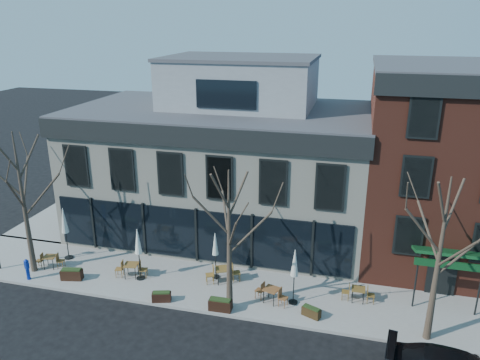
# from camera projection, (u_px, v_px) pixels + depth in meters

# --- Properties ---
(ground) EXTENTS (120.00, 120.00, 0.00)m
(ground) POSITION_uv_depth(u_px,v_px,m) (198.00, 264.00, 27.01)
(ground) COLOR black
(ground) RESTS_ON ground
(sidewalk_front) EXTENTS (33.50, 4.70, 0.15)m
(sidewalk_front) POSITION_uv_depth(u_px,v_px,m) (243.00, 290.00, 24.25)
(sidewalk_front) COLOR gray
(sidewalk_front) RESTS_ON ground
(sidewalk_side) EXTENTS (4.50, 12.00, 0.15)m
(sidewalk_side) POSITION_uv_depth(u_px,v_px,m) (83.00, 206.00, 35.13)
(sidewalk_side) COLOR gray
(sidewalk_side) RESTS_ON ground
(corner_building) EXTENTS (18.39, 10.39, 11.10)m
(corner_building) POSITION_uv_depth(u_px,v_px,m) (223.00, 161.00, 30.08)
(corner_building) COLOR beige
(corner_building) RESTS_ON ground
(red_brick_building) EXTENTS (8.20, 11.78, 11.18)m
(red_brick_building) POSITION_uv_depth(u_px,v_px,m) (440.00, 163.00, 26.65)
(red_brick_building) COLOR maroon
(red_brick_building) RESTS_ON ground
(tree_corner) EXTENTS (3.93, 3.98, 7.92)m
(tree_corner) POSITION_uv_depth(u_px,v_px,m) (24.00, 202.00, 24.69)
(tree_corner) COLOR #382B21
(tree_corner) RESTS_ON sidewalk_front
(tree_mid) EXTENTS (3.50, 3.55, 7.04)m
(tree_mid) POSITION_uv_depth(u_px,v_px,m) (229.00, 240.00, 21.49)
(tree_mid) COLOR #382B21
(tree_mid) RESTS_ON sidewalk_front
(tree_right) EXTENTS (3.72, 3.77, 7.48)m
(tree_right) POSITION_uv_depth(u_px,v_px,m) (439.00, 260.00, 19.29)
(tree_right) COLOR #382B21
(tree_right) RESTS_ON sidewalk_front
(call_box) EXTENTS (0.25, 0.24, 1.23)m
(call_box) POSITION_uv_depth(u_px,v_px,m) (27.00, 268.00, 24.95)
(call_box) COLOR #0B2698
(call_box) RESTS_ON sidewalk_front
(cafe_set_0) EXTENTS (1.66, 0.78, 0.85)m
(cafe_set_0) POSITION_uv_depth(u_px,v_px,m) (50.00, 260.00, 26.21)
(cafe_set_0) COLOR brown
(cafe_set_0) RESTS_ON sidewalk_front
(cafe_set_1) EXTENTS (1.82, 0.84, 0.93)m
(cafe_set_1) POSITION_uv_depth(u_px,v_px,m) (131.00, 269.00, 25.25)
(cafe_set_1) COLOR brown
(cafe_set_1) RESTS_ON sidewalk_front
(cafe_set_3) EXTENTS (1.91, 1.21, 1.00)m
(cafe_set_3) POSITION_uv_depth(u_px,v_px,m) (223.00, 273.00, 24.75)
(cafe_set_3) COLOR brown
(cafe_set_3) RESTS_ON sidewalk_front
(cafe_set_4) EXTENTS (1.79, 0.92, 0.92)m
(cafe_set_4) POSITION_uv_depth(u_px,v_px,m) (271.00, 294.00, 22.99)
(cafe_set_4) COLOR brown
(cafe_set_4) RESTS_ON sidewalk_front
(cafe_set_5) EXTENTS (1.63, 0.66, 0.86)m
(cafe_set_5) POSITION_uv_depth(u_px,v_px,m) (358.00, 293.00, 23.09)
(cafe_set_5) COLOR brown
(cafe_set_5) RESTS_ON sidewalk_front
(umbrella_0) EXTENTS (0.50, 0.50, 3.14)m
(umbrella_0) POSITION_uv_depth(u_px,v_px,m) (64.00, 223.00, 26.66)
(umbrella_0) COLOR black
(umbrella_0) RESTS_ON sidewalk_front
(umbrella_1) EXTENTS (0.47, 0.47, 2.91)m
(umbrella_1) POSITION_uv_depth(u_px,v_px,m) (138.00, 244.00, 24.55)
(umbrella_1) COLOR black
(umbrella_1) RESTS_ON sidewalk_front
(umbrella_2) EXTENTS (0.42, 0.42, 2.62)m
(umbrella_2) POSITION_uv_depth(u_px,v_px,m) (215.00, 246.00, 24.76)
(umbrella_2) COLOR black
(umbrella_2) RESTS_ON sidewalk_front
(umbrella_3) EXTENTS (0.47, 0.47, 2.91)m
(umbrella_3) POSITION_uv_depth(u_px,v_px,m) (295.00, 266.00, 22.41)
(umbrella_3) COLOR black
(umbrella_3) RESTS_ON sidewalk_front
(planter_0) EXTENTS (1.19, 0.67, 0.63)m
(planter_0) POSITION_uv_depth(u_px,v_px,m) (72.00, 274.00, 25.06)
(planter_0) COLOR black
(planter_0) RESTS_ON sidewalk_front
(planter_1) EXTENTS (0.99, 0.62, 0.52)m
(planter_1) POSITION_uv_depth(u_px,v_px,m) (162.00, 296.00, 23.14)
(planter_1) COLOR black
(planter_1) RESTS_ON sidewalk_front
(planter_2) EXTENTS (1.11, 0.47, 0.62)m
(planter_2) POSITION_uv_depth(u_px,v_px,m) (220.00, 305.00, 22.40)
(planter_2) COLOR black
(planter_2) RESTS_ON sidewalk_front
(planter_3) EXTENTS (0.96, 0.68, 0.50)m
(planter_3) POSITION_uv_depth(u_px,v_px,m) (311.00, 312.00, 21.95)
(planter_3) COLOR #312210
(planter_3) RESTS_ON sidewalk_front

